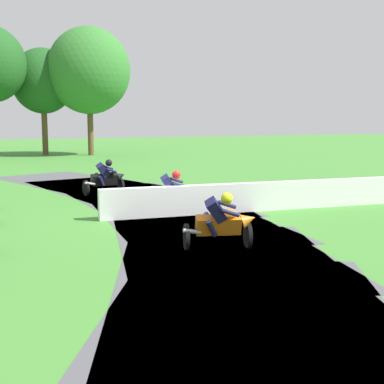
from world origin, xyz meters
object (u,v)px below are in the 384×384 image
motorcycle_lead_orange (222,222)px  motorcycle_trailing_black (106,178)px  traffic_cone (345,199)px  motorcycle_chase_yellow (173,193)px

motorcycle_lead_orange → motorcycle_trailing_black: motorcycle_trailing_black is taller
motorcycle_lead_orange → motorcycle_trailing_black: bearing=92.0°
motorcycle_lead_orange → traffic_cone: bearing=30.6°
motorcycle_trailing_black → traffic_cone: bearing=-38.9°
motorcycle_lead_orange → traffic_cone: size_ratio=3.85×
motorcycle_chase_yellow → motorcycle_trailing_black: (-0.92, 4.74, 0.01)m
motorcycle_chase_yellow → motorcycle_trailing_black: size_ratio=1.01×
motorcycle_chase_yellow → motorcycle_trailing_black: motorcycle_trailing_black is taller
motorcycle_lead_orange → motorcycle_chase_yellow: size_ratio=0.99×
motorcycle_lead_orange → motorcycle_chase_yellow: 4.63m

